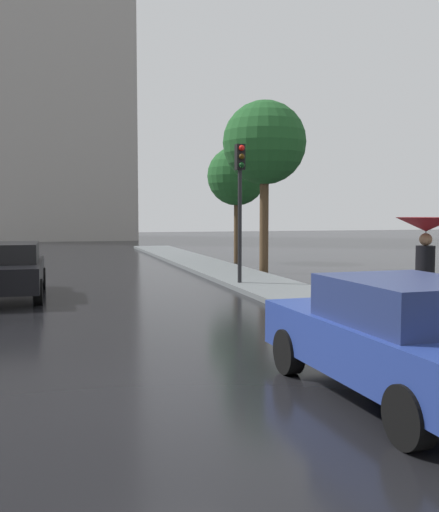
{
  "coord_description": "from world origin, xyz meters",
  "views": [
    {
      "loc": [
        -1.04,
        -7.06,
        2.23
      ],
      "look_at": [
        2.5,
        5.31,
        1.29
      ],
      "focal_mm": 41.73,
      "sensor_mm": 36.0,
      "label": 1
    }
  ],
  "objects": [
    {
      "name": "street_tree_far",
      "position": [
        6.99,
        18.21,
        3.82
      ],
      "size": [
        2.62,
        2.62,
        5.15
      ],
      "color": "#4C3823",
      "rests_on": "ground"
    },
    {
      "name": "traffic_light",
      "position": [
        4.4,
        9.72,
        2.99
      ],
      "size": [
        0.26,
        0.39,
        4.09
      ],
      "color": "black",
      "rests_on": "sidewalk_strip"
    },
    {
      "name": "ground",
      "position": [
        0.0,
        0.0,
        0.0
      ],
      "size": [
        120.0,
        120.0,
        0.0
      ],
      "primitive_type": "plane",
      "color": "black"
    },
    {
      "name": "car_blue_mid_road",
      "position": [
        2.94,
        -0.95,
        0.75
      ],
      "size": [
        1.9,
        4.22,
        1.46
      ],
      "rotation": [
        0.0,
        0.0,
        0.03
      ],
      "color": "navy",
      "rests_on": "ground"
    },
    {
      "name": "car_black_near_kerb",
      "position": [
        -2.08,
        9.34,
        0.74
      ],
      "size": [
        1.79,
        4.52,
        1.43
      ],
      "rotation": [
        0.0,
        0.0,
        3.13
      ],
      "color": "black",
      "rests_on": "ground"
    },
    {
      "name": "distant_tower",
      "position": [
        -1.25,
        45.07,
        16.74
      ],
      "size": [
        14.29,
        10.57,
        36.64
      ],
      "color": "#9E9993",
      "rests_on": "ground"
    },
    {
      "name": "pedestrian_with_umbrella_near",
      "position": [
        5.45,
        2.17,
        1.75
      ],
      "size": [
        1.07,
        1.07,
        2.0
      ],
      "rotation": [
        0.0,
        0.0,
        3.02
      ],
      "color": "black",
      "rests_on": "sidewalk_strip"
    },
    {
      "name": "street_tree_near",
      "position": [
        6.53,
        13.45,
        4.72
      ],
      "size": [
        3.03,
        3.03,
        6.28
      ],
      "color": "#4C3823",
      "rests_on": "ground"
    }
  ]
}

